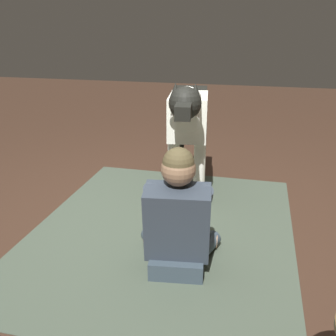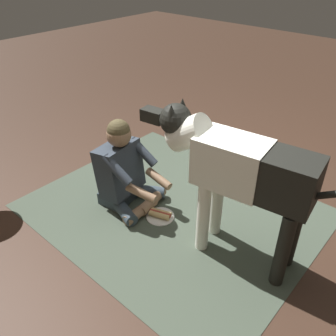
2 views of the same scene
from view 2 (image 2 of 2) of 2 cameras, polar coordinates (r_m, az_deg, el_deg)
ground_plane at (r=3.25m, az=4.37°, el=-6.61°), size 14.85×14.85×0.00m
area_rug at (r=3.23m, az=0.93°, el=-6.60°), size 2.39×1.97×0.01m
person_sitting_on_floor at (r=3.15m, az=-7.04°, el=-0.57°), size 0.65×0.57×0.83m
large_dog at (r=2.46m, az=11.10°, el=-0.24°), size 1.48×0.41×1.12m
hot_dog_on_plate at (r=3.14m, az=-1.26°, el=-7.52°), size 0.25×0.25×0.06m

